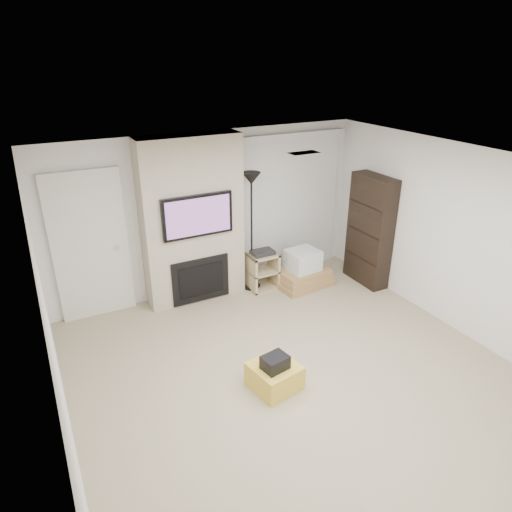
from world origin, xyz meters
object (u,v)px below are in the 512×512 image
floor_lamp (251,199)px  av_stand (263,268)px  ottoman (274,376)px  bookshelf (370,231)px  box_stack (302,271)px

floor_lamp → av_stand: bearing=-33.8°
av_stand → floor_lamp: bearing=146.2°
ottoman → floor_lamp: floor_lamp is taller
floor_lamp → bookshelf: 2.01m
ottoman → av_stand: 2.42m
ottoman → av_stand: av_stand is taller
box_stack → bookshelf: (1.01, -0.39, 0.67)m
av_stand → bookshelf: bookshelf is taller
av_stand → bookshelf: bearing=-19.4°
ottoman → floor_lamp: size_ratio=0.26×
ottoman → box_stack: (1.67, 2.00, 0.08)m
box_stack → bookshelf: bearing=-21.1°
ottoman → floor_lamp: bearing=68.9°
ottoman → box_stack: bearing=50.2°
box_stack → ottoman: bearing=-129.8°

